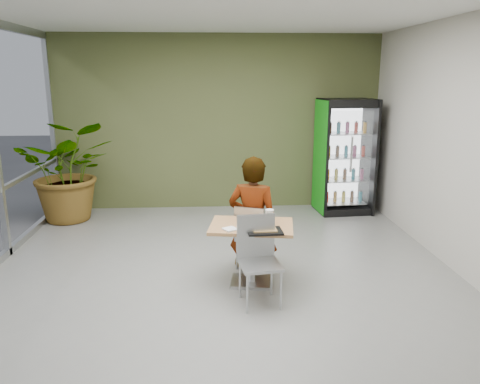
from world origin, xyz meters
name	(u,v)px	position (x,y,z in m)	size (l,w,h in m)	color
ground	(223,285)	(0.00, 0.00, 0.00)	(7.00, 7.00, 0.00)	gray
room_envelope	(222,154)	(0.00, 0.00, 1.60)	(6.00, 7.00, 3.20)	beige
dining_table	(251,242)	(0.35, 0.03, 0.54)	(1.06, 0.81, 0.75)	tan
chair_far	(251,232)	(0.37, 0.47, 0.50)	(0.49, 0.49, 0.86)	#A5A8AA
chair_near	(258,252)	(0.38, -0.40, 0.57)	(0.49, 0.50, 0.98)	#A5A8AA
seated_woman	(253,225)	(0.40, 0.50, 0.59)	(0.66, 0.43, 1.79)	black
pizza_plate	(253,222)	(0.36, 0.07, 0.77)	(0.34, 0.25, 0.03)	white
soda_cup	(269,217)	(0.56, 0.05, 0.84)	(0.10, 0.10, 0.18)	white
napkin_stack	(230,229)	(0.08, -0.15, 0.76)	(0.14, 0.14, 0.02)	white
cafeteria_tray	(265,231)	(0.47, -0.25, 0.76)	(0.39, 0.28, 0.02)	black
beverage_fridge	(345,157)	(2.30, 3.03, 1.03)	(1.00, 0.80, 2.06)	black
potted_plant	(69,171)	(-2.56, 2.83, 0.87)	(1.57, 1.36, 1.74)	#356D2B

